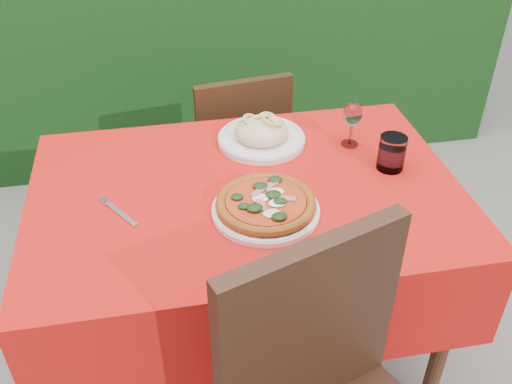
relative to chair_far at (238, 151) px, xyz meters
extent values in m
plane|color=slate|center=(-0.07, -0.64, -0.48)|extent=(60.00, 60.00, 0.00)
cube|color=black|center=(-0.07, 0.91, 0.32)|extent=(3.20, 0.55, 1.60)
cube|color=#472A17|center=(-0.07, -0.64, 0.24)|extent=(1.20, 0.80, 0.04)
cylinder|color=#472A17|center=(0.47, -0.98, -0.13)|extent=(0.05, 0.05, 0.70)
cylinder|color=#472A17|center=(-0.61, -0.30, -0.13)|extent=(0.05, 0.05, 0.70)
cylinder|color=#472A17|center=(0.47, -0.30, -0.13)|extent=(0.05, 0.05, 0.70)
cube|color=red|center=(-0.07, -0.64, 0.11)|extent=(1.26, 0.86, 0.32)
cube|color=black|center=(-0.03, -1.19, 0.27)|extent=(0.44, 0.19, 0.49)
cube|color=black|center=(-0.01, 0.08, -0.07)|extent=(0.43, 0.43, 0.04)
cube|color=black|center=(0.01, -0.09, 0.15)|extent=(0.38, 0.09, 0.41)
cylinder|color=black|center=(0.13, 0.26, -0.28)|extent=(0.03, 0.03, 0.39)
cylinder|color=black|center=(-0.19, 0.21, -0.28)|extent=(0.03, 0.03, 0.39)
cylinder|color=black|center=(0.17, -0.06, -0.28)|extent=(0.03, 0.03, 0.39)
cylinder|color=black|center=(-0.15, -0.11, -0.28)|extent=(0.03, 0.03, 0.39)
cylinder|color=silver|center=(-0.04, -0.76, 0.28)|extent=(0.30, 0.30, 0.02)
cylinder|color=#B86119|center=(-0.04, -0.76, 0.30)|extent=(0.35, 0.35, 0.02)
cylinder|color=#9E0D0A|center=(-0.04, -0.76, 0.31)|extent=(0.29, 0.29, 0.01)
cylinder|color=silver|center=(0.02, -0.39, 0.28)|extent=(0.29, 0.29, 0.02)
ellipsoid|color=#DBC189|center=(0.02, -0.39, 0.31)|extent=(0.18, 0.18, 0.08)
cylinder|color=silver|center=(0.38, -0.61, 0.33)|extent=(0.08, 0.08, 0.11)
cylinder|color=#92B5C6|center=(0.38, -0.61, 0.31)|extent=(0.07, 0.07, 0.08)
cylinder|color=silver|center=(0.30, -0.46, 0.27)|extent=(0.06, 0.06, 0.01)
cylinder|color=silver|center=(0.30, -0.46, 0.32)|extent=(0.01, 0.01, 0.08)
ellipsoid|color=silver|center=(0.30, -0.46, 0.38)|extent=(0.06, 0.06, 0.08)
cube|color=silver|center=(-0.43, -0.70, 0.27)|extent=(0.13, 0.17, 0.01)
camera|label=1|loc=(-0.30, -1.98, 1.24)|focal=40.00mm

